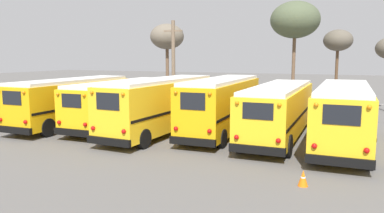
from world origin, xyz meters
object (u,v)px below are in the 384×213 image
Objects in this scene: school_bus_4 at (279,109)px; school_bus_5 at (343,113)px; bare_tree_0 at (338,41)px; traffic_cone at (303,178)px; utility_pole at (173,63)px; school_bus_1 at (121,102)px; school_bus_2 at (161,104)px; school_bus_3 at (222,104)px; school_bus_0 at (73,100)px; bare_tree_3 at (167,37)px; bare_tree_2 at (295,20)px.

school_bus_4 is 1.05× the size of school_bus_5.
bare_tree_0 is (-0.94, 14.84, 4.13)m from school_bus_5.
utility_pole is at bearing 127.87° from traffic_cone.
school_bus_1 is 14.20m from traffic_cone.
school_bus_2 is 17.31× the size of traffic_cone.
school_bus_3 is (6.69, 0.62, 0.14)m from school_bus_1.
school_bus_0 is 6.69m from school_bus_2.
school_bus_5 is (13.37, -0.10, 0.08)m from school_bus_1.
bare_tree_0 reaches higher than traffic_cone.
bare_tree_3 reaches higher than school_bus_3.
school_bus_2 is at bearing -175.79° from school_bus_5.
school_bus_5 reaches higher than school_bus_4.
bare_tree_3 is (0.08, 13.81, 4.73)m from school_bus_0.
utility_pole is (-1.30, 10.45, 2.36)m from school_bus_1.
school_bus_5 is at bearing -0.41° from school_bus_1.
bare_tree_2 is at bearing 108.52° from school_bus_5.
utility_pole is 4.10m from bare_tree_3.
school_bus_4 is 8.14m from traffic_cone.
school_bus_3 reaches higher than school_bus_5.
bare_tree_3 reaches higher than school_bus_0.
bare_tree_2 is (9.00, 12.95, 5.98)m from school_bus_1.
school_bus_1 is 1.05× the size of bare_tree_2.
school_bus_2 is 1.47× the size of bare_tree_0.
school_bus_5 reaches higher than traffic_cone.
bare_tree_0 is (5.75, 14.12, 4.08)m from school_bus_3.
bare_tree_2 reaches higher than utility_pole.
school_bus_4 is 1.58× the size of bare_tree_0.
bare_tree_2 reaches higher than school_bus_2.
traffic_cone is (13.58, -17.46, -3.71)m from utility_pole.
traffic_cone is (2.25, -7.71, -1.35)m from school_bus_4.
bare_tree_0 is at bearing 27.66° from bare_tree_2.
bare_tree_2 is (-3.43, -1.80, 1.76)m from bare_tree_0.
school_bus_1 is 0.89× the size of school_bus_4.
bare_tree_0 is (15.77, 15.45, 4.15)m from school_bus_0.
school_bus_1 is at bearing 165.97° from school_bus_2.
school_bus_3 is at bearing -50.89° from utility_pole.
school_bus_2 is at bearing -64.64° from bare_tree_3.
bare_tree_2 is at bearing 99.32° from traffic_cone.
school_bus_5 is 1.12× the size of bare_tree_2.
school_bus_4 is at bearing -85.21° from bare_tree_2.
school_bus_3 is 1.42× the size of bare_tree_0.
bare_tree_3 is (-3.27, 13.11, 4.79)m from school_bus_1.
bare_tree_2 is at bearing -152.34° from bare_tree_0.
school_bus_1 is at bearing 150.27° from traffic_cone.
bare_tree_0 is 22.46m from traffic_cone.
school_bus_5 is at bearing -86.38° from bare_tree_0.
bare_tree_2 is (-4.37, 13.05, 5.90)m from school_bus_5.
school_bus_1 is 6.72m from school_bus_3.
school_bus_1 is 13.37m from school_bus_5.
traffic_cone is at bearing -53.79° from school_bus_3.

